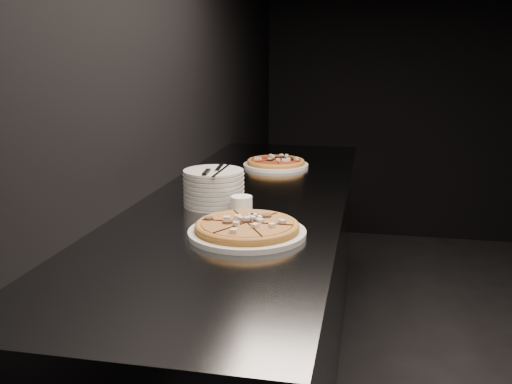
% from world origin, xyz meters
% --- Properties ---
extents(wall_left, '(0.02, 5.00, 2.80)m').
position_xyz_m(wall_left, '(-2.50, 0.00, 1.40)').
color(wall_left, black).
rests_on(wall_left, floor).
extents(counter, '(0.74, 2.44, 0.92)m').
position_xyz_m(counter, '(-2.13, 0.00, 0.46)').
color(counter, slate).
rests_on(counter, floor).
extents(pizza_mushroom, '(0.35, 0.35, 0.04)m').
position_xyz_m(pizza_mushroom, '(-2.03, -0.48, 0.94)').
color(pizza_mushroom, white).
rests_on(pizza_mushroom, counter).
extents(pizza_tomato, '(0.33, 0.33, 0.04)m').
position_xyz_m(pizza_tomato, '(-2.12, 0.56, 0.94)').
color(pizza_tomato, white).
rests_on(pizza_tomato, counter).
extents(plate_stack, '(0.21, 0.21, 0.13)m').
position_xyz_m(plate_stack, '(-2.22, -0.16, 0.98)').
color(plate_stack, white).
rests_on(plate_stack, counter).
extents(cutlery, '(0.08, 0.23, 0.01)m').
position_xyz_m(cutlery, '(-2.21, -0.18, 1.05)').
color(cutlery, '#B2B4B9').
rests_on(cutlery, plate_stack).
extents(ramekin, '(0.07, 0.07, 0.06)m').
position_xyz_m(ramekin, '(-2.09, -0.26, 0.95)').
color(ramekin, white).
rests_on(ramekin, counter).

